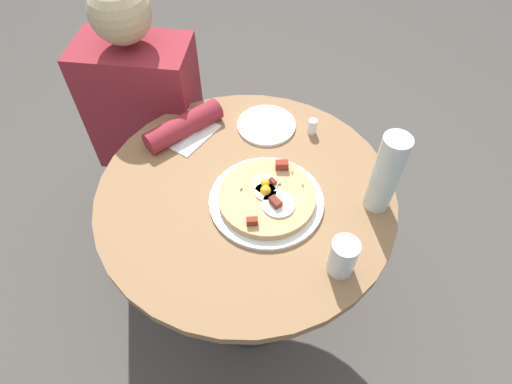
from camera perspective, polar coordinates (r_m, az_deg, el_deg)
ground_plane at (r=1.87m, az=-0.93°, el=-14.42°), size 6.00×6.00×0.00m
dining_table at (r=1.36m, az=-1.24°, el=-4.56°), size 0.85×0.85×0.75m
person_seated at (r=1.75m, az=-13.43°, el=6.62°), size 0.51×0.45×1.14m
pizza_plate at (r=1.19m, az=1.41°, el=-1.18°), size 0.32×0.32×0.01m
breakfast_pizza at (r=1.17m, az=1.50°, el=-0.62°), size 0.27×0.27×0.05m
bread_plate at (r=1.40m, az=1.39°, el=8.90°), size 0.19×0.19×0.01m
napkin at (r=1.39m, az=-9.08°, el=7.83°), size 0.20×0.22×0.00m
fork at (r=1.40m, az=-9.67°, el=8.25°), size 0.09×0.16×0.00m
knife at (r=1.38m, az=-8.54°, el=7.69°), size 0.09×0.16×0.00m
water_glass at (r=1.05m, az=11.48°, el=-8.45°), size 0.07×0.07×0.11m
water_bottle at (r=1.14m, az=16.92°, el=2.35°), size 0.07×0.07×0.25m
salt_shaker at (r=1.37m, az=7.51°, el=8.66°), size 0.03×0.03×0.05m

